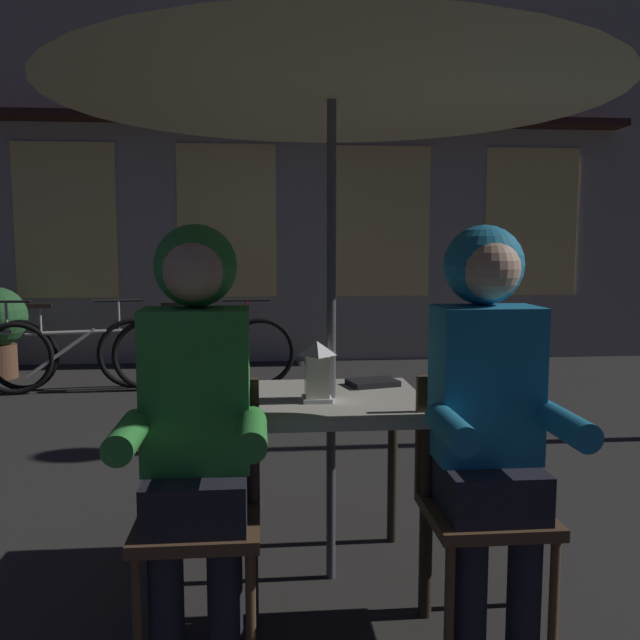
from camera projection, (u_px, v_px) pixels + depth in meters
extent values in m
plane|color=#2D2B28|center=(331.00, 577.00, 2.70)|extent=(60.00, 60.00, 0.00)
cube|color=#B2AD9E|center=(331.00, 402.00, 2.62)|extent=(0.72, 0.72, 0.04)
cylinder|color=#2D2319|center=(252.00, 528.00, 2.33)|extent=(0.04, 0.04, 0.70)
cylinder|color=#2D2319|center=(427.00, 522.00, 2.38)|extent=(0.04, 0.04, 0.70)
cylinder|color=#2D2319|center=(253.00, 469.00, 2.94)|extent=(0.04, 0.04, 0.70)
cylinder|color=#2D2319|center=(393.00, 465.00, 3.00)|extent=(0.04, 0.04, 0.70)
cylinder|color=#4C4C51|center=(331.00, 299.00, 2.58)|extent=(0.04, 0.04, 2.25)
cone|color=tan|center=(332.00, 47.00, 2.47)|extent=(2.10, 2.10, 0.38)
cube|color=white|center=(317.00, 399.00, 2.56)|extent=(0.11, 0.11, 0.02)
cube|color=white|center=(317.00, 376.00, 2.55)|extent=(0.09, 0.09, 0.16)
pyramid|color=white|center=(317.00, 348.00, 2.54)|extent=(0.11, 0.11, 0.06)
cube|color=#513823|center=(198.00, 524.00, 2.18)|extent=(0.40, 0.40, 0.04)
cylinder|color=#513823|center=(251.00, 616.00, 2.05)|extent=(0.03, 0.03, 0.41)
cylinder|color=#513823|center=(137.00, 621.00, 2.02)|extent=(0.03, 0.03, 0.41)
cylinder|color=#513823|center=(252.00, 563.00, 2.39)|extent=(0.03, 0.03, 0.41)
cylinder|color=#513823|center=(155.00, 567.00, 2.36)|extent=(0.03, 0.03, 0.41)
cube|color=#513823|center=(202.00, 439.00, 2.33)|extent=(0.40, 0.03, 0.42)
cube|color=#513823|center=(486.00, 514.00, 2.26)|extent=(0.40, 0.40, 0.04)
cylinder|color=#513823|center=(554.00, 601.00, 2.13)|extent=(0.03, 0.03, 0.41)
cylinder|color=#513823|center=(449.00, 606.00, 2.10)|extent=(0.03, 0.03, 0.41)
cylinder|color=#513823|center=(514.00, 553.00, 2.47)|extent=(0.03, 0.03, 0.41)
cylinder|color=#513823|center=(423.00, 556.00, 2.44)|extent=(0.03, 0.03, 0.41)
cube|color=#513823|center=(471.00, 432.00, 2.42)|extent=(0.40, 0.03, 0.42)
cylinder|color=black|center=(225.00, 603.00, 2.08)|extent=(0.11, 0.11, 0.45)
cylinder|color=black|center=(166.00, 606.00, 2.07)|extent=(0.11, 0.11, 0.45)
cube|color=black|center=(198.00, 494.00, 2.17)|extent=(0.32, 0.36, 0.16)
cube|color=#338C38|center=(197.00, 389.00, 2.17)|extent=(0.34, 0.22, 0.52)
cylinder|color=#338C38|center=(252.00, 433.00, 1.98)|extent=(0.09, 0.30, 0.09)
cylinder|color=#338C38|center=(127.00, 436.00, 1.94)|extent=(0.09, 0.30, 0.09)
sphere|color=tan|center=(194.00, 269.00, 2.13)|extent=(0.21, 0.21, 0.21)
sphere|color=#338C38|center=(196.00, 266.00, 2.17)|extent=(0.27, 0.27, 0.27)
cylinder|color=black|center=(524.00, 589.00, 2.17)|extent=(0.11, 0.11, 0.45)
cylinder|color=black|center=(470.00, 592.00, 2.15)|extent=(0.11, 0.11, 0.45)
cube|color=black|center=(487.00, 485.00, 2.25)|extent=(0.32, 0.36, 0.16)
cube|color=teal|center=(486.00, 383.00, 2.25)|extent=(0.34, 0.22, 0.52)
cylinder|color=teal|center=(566.00, 425.00, 2.06)|extent=(0.09, 0.30, 0.09)
cylinder|color=teal|center=(451.00, 428.00, 2.03)|extent=(0.09, 0.30, 0.09)
sphere|color=tan|center=(489.00, 268.00, 2.21)|extent=(0.21, 0.21, 0.21)
sphere|color=teal|center=(484.00, 265.00, 2.26)|extent=(0.27, 0.27, 0.27)
cube|color=#9E9389|center=(226.00, 90.00, 7.65)|extent=(10.00, 0.60, 6.20)
cube|color=#F4D17A|center=(66.00, 221.00, 7.35)|extent=(1.10, 0.02, 1.70)
cube|color=#F4D17A|center=(227.00, 221.00, 7.51)|extent=(1.10, 0.02, 1.70)
cube|color=#F4D17A|center=(382.00, 222.00, 7.66)|extent=(1.10, 0.02, 1.70)
cube|color=#F4D17A|center=(531.00, 222.00, 7.82)|extent=(1.10, 0.02, 1.70)
cube|color=#331914|center=(225.00, 118.00, 7.25)|extent=(9.00, 0.36, 0.08)
torus|color=black|center=(22.00, 355.00, 6.12)|extent=(0.66, 0.06, 0.66)
cylinder|color=#ADA89E|center=(6.00, 317.00, 6.08)|extent=(0.02, 0.02, 0.28)
cylinder|color=black|center=(6.00, 302.00, 6.06)|extent=(0.44, 0.03, 0.02)
torus|color=black|center=(134.00, 353.00, 6.26)|extent=(0.66, 0.18, 0.66)
torus|color=black|center=(15.00, 358.00, 5.97)|extent=(0.66, 0.18, 0.66)
cylinder|color=#ADA89E|center=(75.00, 332.00, 6.09)|extent=(0.83, 0.21, 0.04)
cylinder|color=#ADA89E|center=(61.00, 353.00, 6.08)|extent=(0.60, 0.16, 0.44)
cylinder|color=#ADA89E|center=(40.00, 320.00, 6.00)|extent=(0.02, 0.02, 0.24)
cube|color=black|center=(40.00, 306.00, 5.98)|extent=(0.21, 0.12, 0.04)
cylinder|color=#ADA89E|center=(119.00, 316.00, 6.19)|extent=(0.02, 0.02, 0.28)
cylinder|color=black|center=(118.00, 301.00, 6.17)|extent=(0.44, 0.11, 0.02)
torus|color=black|center=(260.00, 352.00, 6.29)|extent=(0.66, 0.09, 0.66)
torus|color=black|center=(149.00, 355.00, 6.14)|extent=(0.66, 0.09, 0.66)
cylinder|color=maroon|center=(205.00, 331.00, 6.19)|extent=(0.84, 0.09, 0.04)
cylinder|color=maroon|center=(192.00, 351.00, 6.19)|extent=(0.61, 0.08, 0.44)
cylinder|color=maroon|center=(173.00, 319.00, 6.14)|extent=(0.02, 0.02, 0.24)
cube|color=black|center=(172.00, 304.00, 6.12)|extent=(0.20, 0.09, 0.04)
cylinder|color=maroon|center=(247.00, 315.00, 6.24)|extent=(0.02, 0.02, 0.28)
cylinder|color=black|center=(246.00, 300.00, 6.22)|extent=(0.44, 0.05, 0.02)
cube|color=black|center=(373.00, 383.00, 2.84)|extent=(0.23, 0.19, 0.02)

